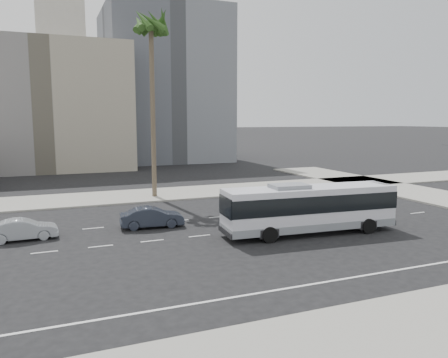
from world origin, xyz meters
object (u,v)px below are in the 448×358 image
car_b (23,230)px  palm_near (151,29)px  car_a (152,217)px  city_bus (310,207)px

car_b → palm_near: bearing=-45.7°
car_a → car_b: size_ratio=1.07×
city_bus → car_a: city_bus is taller
car_b → palm_near: 21.20m
car_b → city_bus: bearing=-108.9°
city_bus → car_b: bearing=167.3°
car_a → palm_near: palm_near is taller
palm_near → city_bus: bearing=-68.9°
car_b → car_a: bearing=-90.9°
car_a → palm_near: (2.72, 11.02, 14.48)m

